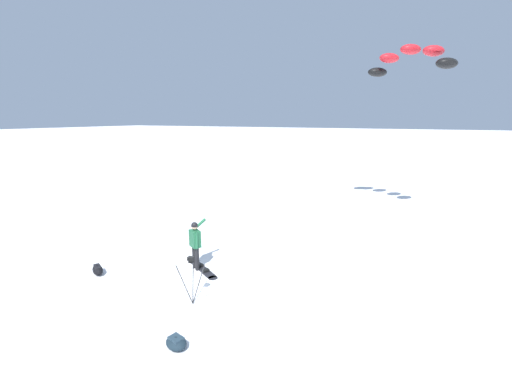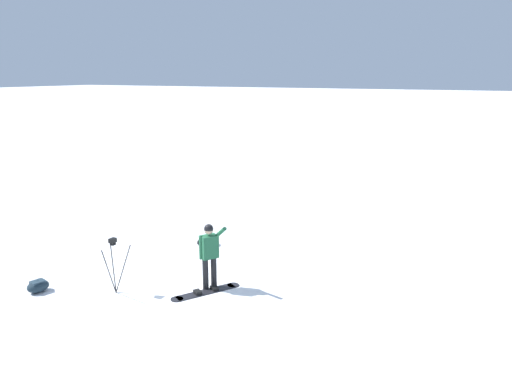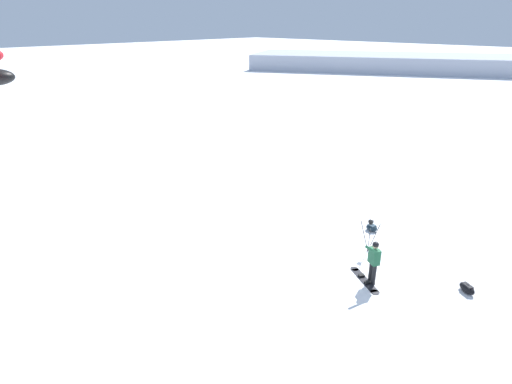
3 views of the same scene
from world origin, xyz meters
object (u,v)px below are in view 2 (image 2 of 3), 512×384
object	(u,v)px
snowboard	(206,291)
camera_tripod	(114,254)
snowboarder	(209,250)
gear_bag_small	(38,286)
gear_bag_large	(207,241)

from	to	relation	value
snowboard	camera_tripod	distance (m)	2.31
snowboarder	gear_bag_small	world-z (taller)	snowboarder
gear_bag_large	gear_bag_small	world-z (taller)	gear_bag_large
snowboarder	gear_bag_large	size ratio (longest dim) A/B	2.37
gear_bag_small	snowboarder	bearing A→B (deg)	-150.50
snowboarder	gear_bag_large	distance (m)	3.21
snowboard	gear_bag_small	distance (m)	3.97
gear_bag_large	gear_bag_small	bearing A→B (deg)	68.47
snowboarder	gear_bag_large	world-z (taller)	snowboarder
snowboard	gear_bag_small	size ratio (longest dim) A/B	2.60
gear_bag_large	snowboard	bearing A→B (deg)	121.77
snowboarder	snowboard	bearing A→B (deg)	98.06
gear_bag_large	snowboarder	bearing A→B (deg)	123.57
snowboard	gear_bag_large	distance (m)	3.33
camera_tripod	gear_bag_small	xyz separation A→B (m)	(1.68, 0.79, -0.81)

